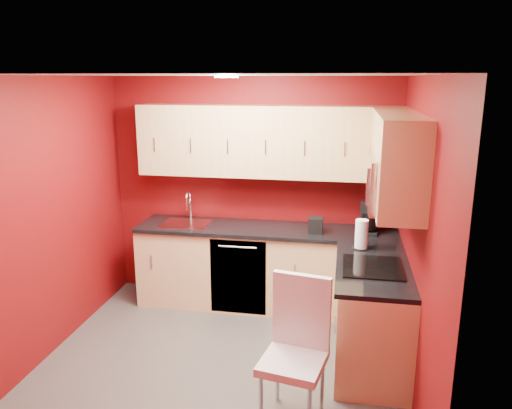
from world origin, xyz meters
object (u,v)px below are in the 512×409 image
(paper_towel, at_px, (361,234))
(sink, at_px, (186,220))
(microwave, at_px, (392,182))
(coffee_maker, at_px, (369,218))
(napkin_holder, at_px, (316,225))
(dining_chair, at_px, (293,355))

(paper_towel, bearing_deg, sink, 164.72)
(microwave, height_order, coffee_maker, microwave)
(napkin_holder, bearing_deg, coffee_maker, 7.53)
(coffee_maker, bearing_deg, napkin_holder, -164.58)
(napkin_holder, bearing_deg, paper_towel, -43.48)
(microwave, xyz_separation_m, sink, (-2.09, 1.00, -0.72))
(napkin_holder, bearing_deg, microwave, -54.40)
(coffee_maker, relative_size, dining_chair, 0.30)
(microwave, bearing_deg, paper_towel, 112.63)
(microwave, height_order, sink, microwave)
(microwave, relative_size, sink, 1.46)
(coffee_maker, xyz_separation_m, dining_chair, (-0.58, -1.87, -0.53))
(sink, distance_m, dining_chair, 2.38)
(paper_towel, bearing_deg, microwave, -67.37)
(coffee_maker, height_order, dining_chair, coffee_maker)
(microwave, xyz_separation_m, napkin_holder, (-0.66, 0.92, -0.67))
(microwave, height_order, napkin_holder, microwave)
(microwave, relative_size, coffee_maker, 2.36)
(dining_chair, bearing_deg, napkin_holder, 99.73)
(paper_towel, distance_m, dining_chair, 1.54)
(paper_towel, xyz_separation_m, dining_chair, (-0.49, -1.37, -0.51))
(coffee_maker, height_order, paper_towel, coffee_maker)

